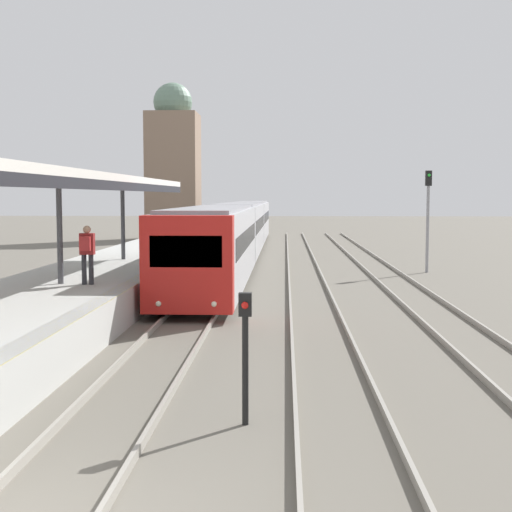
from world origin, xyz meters
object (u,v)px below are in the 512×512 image
Objects in this scene: signal_post_near at (245,344)px; signal_mast_far at (428,208)px; person_on_platform at (87,250)px; train_near at (238,227)px.

signal_mast_far is (7.20, 22.44, 1.72)m from signal_post_near.
signal_post_near is (4.96, -8.97, -0.77)m from person_on_platform.
train_near is (2.85, 21.44, -0.30)m from person_on_platform.
signal_mast_far reaches higher than signal_post_near.
train_near is 21.12× the size of signal_post_near.
train_near is at bearing 93.98° from signal_post_near.
train_near is at bearing 139.43° from signal_mast_far.
train_near is 12.33m from signal_mast_far.
person_on_platform is 18.17m from signal_mast_far.
signal_post_near is at bearing -86.02° from train_near.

